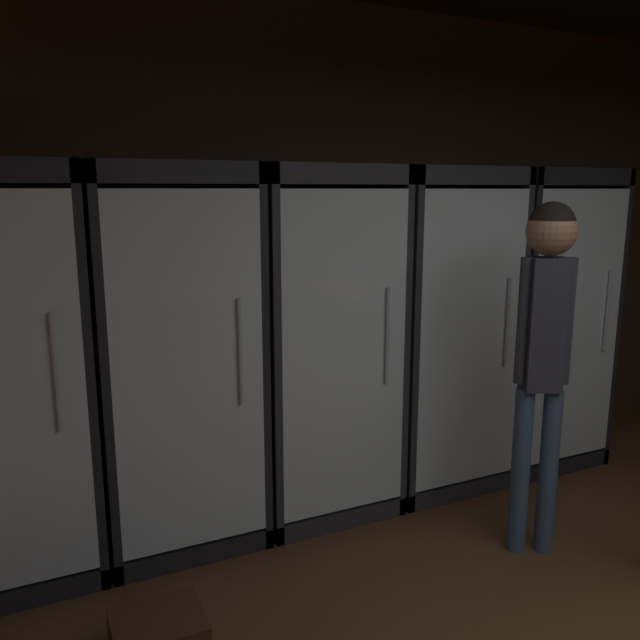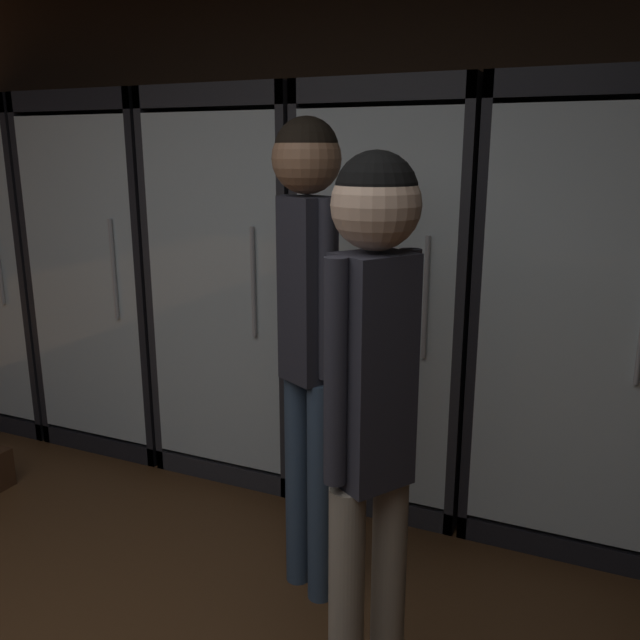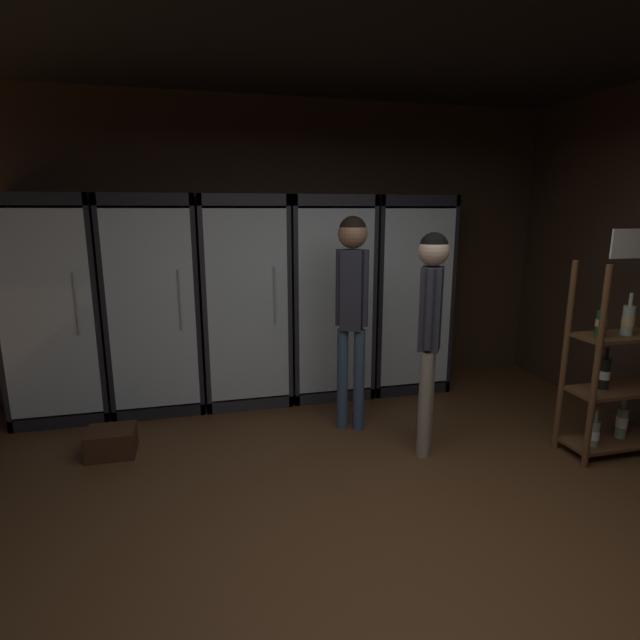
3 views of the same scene
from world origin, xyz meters
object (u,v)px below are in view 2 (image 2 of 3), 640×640
Objects in this scene: cooler_center at (247,289)px; cooler_far_right at (577,321)px; shopper_near at (307,294)px; cooler_far_left at (20,267)px; cooler_right at (396,302)px; cooler_left at (124,277)px; shopper_far at (372,392)px.

cooler_center is 1.00× the size of cooler_far_right.
cooler_far_left is at bearing 159.22° from shopper_near.
cooler_far_right is 1.10× the size of shopper_near.
cooler_far_right is (1.59, -0.00, -0.00)m from cooler_center.
cooler_right is at bearing 87.67° from shopper_near.
cooler_far_left is at bearing -179.99° from cooler_far_right.
cooler_far_left is 0.79m from cooler_left.
cooler_far_left is 1.00× the size of cooler_left.
cooler_right is 0.79m from cooler_far_right.
cooler_left is at bearing 144.48° from shopper_far.
shopper_near is (1.55, -0.89, 0.21)m from cooler_left.
cooler_left reaches higher than shopper_near.
cooler_left is 1.17× the size of shopper_far.
cooler_left is 1.58m from cooler_right.
cooler_far_left is 1.10× the size of shopper_near.
cooler_left is 1.00× the size of cooler_far_right.
cooler_far_left is 1.00× the size of cooler_right.
cooler_far_left and cooler_far_right have the same top height.
cooler_right is (0.79, -0.00, 0.00)m from cooler_center.
shopper_near is at bearing -92.33° from cooler_right.
shopper_far is at bearing -106.18° from cooler_far_right.
cooler_left and cooler_center have the same top height.
cooler_right is 1.00× the size of cooler_far_right.
cooler_right is 1.10× the size of shopper_near.
cooler_far_right is 1.47m from shopper_far.
cooler_far_left is 3.10m from shopper_far.
cooler_center is 1.19m from shopper_near.
cooler_center and cooler_far_right have the same top height.
cooler_center is 1.17× the size of shopper_far.
shopper_far is (-0.41, -1.41, 0.11)m from cooler_far_right.
shopper_near is at bearing -20.78° from cooler_far_left.
cooler_far_left is at bearing 153.02° from shopper_far.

